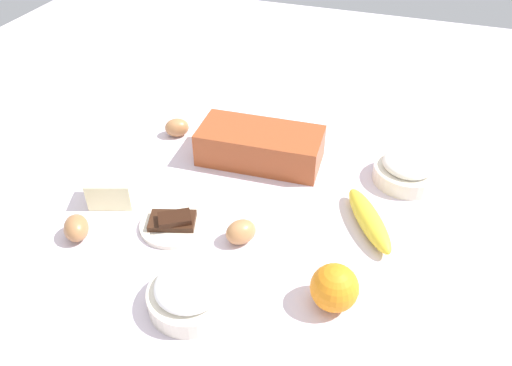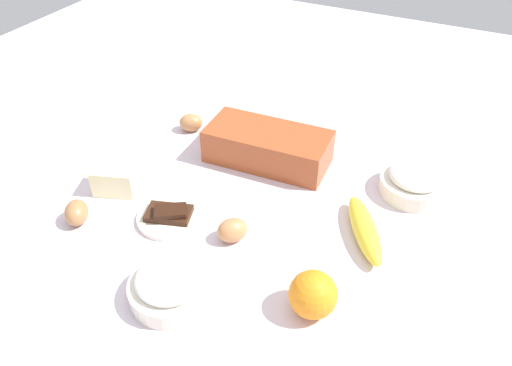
# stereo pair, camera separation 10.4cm
# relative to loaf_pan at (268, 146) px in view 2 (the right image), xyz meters

# --- Properties ---
(ground_plane) EXTENTS (2.40, 2.40, 0.02)m
(ground_plane) POSITION_rel_loaf_pan_xyz_m (0.04, -0.13, -0.05)
(ground_plane) COLOR silver
(loaf_pan) EXTENTS (0.29, 0.14, 0.08)m
(loaf_pan) POSITION_rel_loaf_pan_xyz_m (0.00, 0.00, 0.00)
(loaf_pan) COLOR #9E4723
(loaf_pan) RESTS_ON ground_plane
(flour_bowl) EXTENTS (0.14, 0.14, 0.07)m
(flour_bowl) POSITION_rel_loaf_pan_xyz_m (0.33, 0.03, -0.01)
(flour_bowl) COLOR silver
(flour_bowl) RESTS_ON ground_plane
(sugar_bowl) EXTENTS (0.14, 0.14, 0.06)m
(sugar_bowl) POSITION_rel_loaf_pan_xyz_m (0.02, -0.43, -0.01)
(sugar_bowl) COLOR silver
(sugar_bowl) RESTS_ON ground_plane
(banana) EXTENTS (0.14, 0.19, 0.04)m
(banana) POSITION_rel_loaf_pan_xyz_m (0.28, -0.15, -0.02)
(banana) COLOR yellow
(banana) RESTS_ON ground_plane
(orange_fruit) EXTENTS (0.08, 0.08, 0.08)m
(orange_fruit) POSITION_rel_loaf_pan_xyz_m (0.25, -0.36, -0.00)
(orange_fruit) COLOR orange
(orange_fruit) RESTS_ON ground_plane
(butter_block) EXTENTS (0.11, 0.09, 0.06)m
(butter_block) POSITION_rel_loaf_pan_xyz_m (-0.25, -0.24, -0.01)
(butter_block) COLOR #F4EDB2
(butter_block) RESTS_ON ground_plane
(egg_near_butter) EXTENTS (0.08, 0.08, 0.05)m
(egg_near_butter) POSITION_rel_loaf_pan_xyz_m (0.05, -0.27, -0.02)
(egg_near_butter) COLOR #B87D4B
(egg_near_butter) RESTS_ON ground_plane
(egg_beside_bowl) EXTENTS (0.07, 0.07, 0.05)m
(egg_beside_bowl) POSITION_rel_loaf_pan_xyz_m (-0.23, 0.03, -0.02)
(egg_beside_bowl) COLOR #B27949
(egg_beside_bowl) RESTS_ON ground_plane
(egg_loose) EXTENTS (0.07, 0.08, 0.05)m
(egg_loose) POSITION_rel_loaf_pan_xyz_m (-0.25, -0.36, -0.02)
(egg_loose) COLOR #A56F43
(egg_loose) RESTS_ON ground_plane
(chocolate_plate) EXTENTS (0.13, 0.13, 0.03)m
(chocolate_plate) POSITION_rel_loaf_pan_xyz_m (-0.09, -0.27, -0.03)
(chocolate_plate) COLOR silver
(chocolate_plate) RESTS_ON ground_plane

